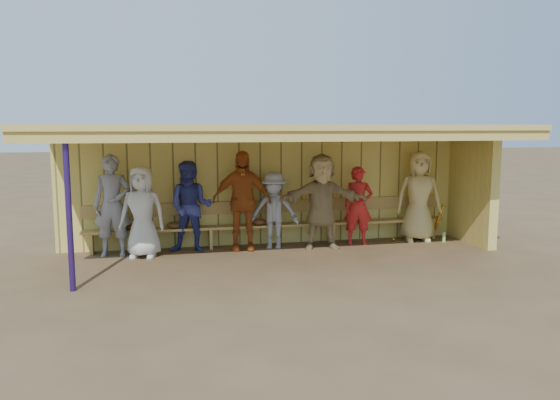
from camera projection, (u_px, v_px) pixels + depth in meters
The scene contains 12 objects.
ground at pixel (284, 257), 10.38m from camera, with size 90.00×90.00×0.00m, color brown.
player_a at pixel (113, 205), 10.35m from camera, with size 0.71×0.47×1.96m, color gray.
player_b at pixel (142, 212), 10.25m from camera, with size 0.85×0.55×1.74m, color silver.
player_c at pixel (191, 207), 10.68m from camera, with size 0.88×0.68×1.80m, color navy.
player_d at pixel (242, 201), 10.88m from camera, with size 1.17×0.49×1.99m, color #AF4F1C.
player_e at pixel (274, 210), 11.05m from camera, with size 1.01×0.58×1.56m, color gray.
player_f at pixel (322, 201), 11.01m from camera, with size 1.79×0.57×1.93m, color tan.
player_g at pixel (358, 206), 11.40m from camera, with size 0.60×0.39×1.64m, color red.
player_h at pixel (419, 196), 11.71m from camera, with size 0.95×0.62×1.95m, color #CEBA74.
dugout_structure at pixel (295, 165), 10.90m from camera, with size 8.80×3.20×2.50m.
bench at pixel (272, 220), 11.39m from camera, with size 7.60×0.34×0.93m.
dugout_equipment at pixel (237, 224), 11.11m from camera, with size 6.72×0.62×0.80m.
Camera 1 is at (-2.26, -9.88, 2.49)m, focal length 35.00 mm.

